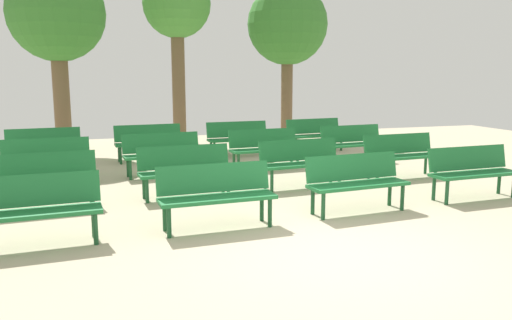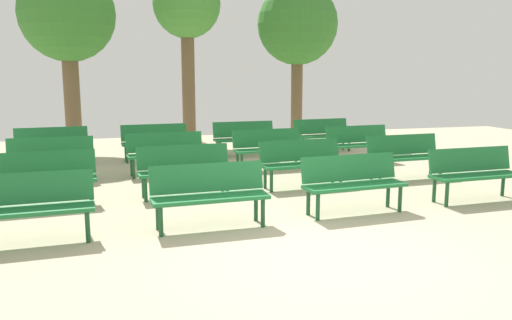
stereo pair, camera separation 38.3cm
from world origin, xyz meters
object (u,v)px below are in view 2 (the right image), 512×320
Objects in this scene: bench_r3_c2 at (245,136)px; bench_r2_c2 at (269,146)px; bench_r0_c0 at (27,204)px; bench_r2_c1 at (166,151)px; bench_r1_c1 at (184,167)px; bench_r1_c0 at (44,175)px; bench_r3_c3 at (322,133)px; bench_r0_c3 at (474,171)px; tree_0 at (298,26)px; tree_2 at (67,17)px; bench_r1_c3 at (405,154)px; bench_r0_c1 at (209,191)px; bench_r2_c0 at (51,157)px; bench_r3_c1 at (155,140)px; bench_r3_c0 at (52,144)px; bench_r2_c3 at (359,142)px; tree_1 at (187,9)px; bench_r0_c2 at (353,180)px; bench_r1_c2 at (302,160)px.

bench_r2_c2 is at bearing -89.28° from bench_r3_c2.
bench_r2_c1 is (2.09, 3.96, 0.00)m from bench_r0_c0.
bench_r3_c2 is at bearing 59.52° from bench_r1_c1.
bench_r3_c3 is (6.55, 4.25, 0.00)m from bench_r1_c0.
bench_r0_c3 is 5.73m from bench_r3_c3.
tree_2 is (-6.86, -0.69, 0.02)m from tree_0.
tree_0 reaches higher than bench_r1_c3.
bench_r0_c1 and bench_r2_c0 have the same top height.
bench_r2_c0 is (-6.98, 3.40, 0.00)m from bench_r0_c3.
tree_0 reaches higher than bench_r3_c1.
bench_r1_c3 is 0.99× the size of bench_r3_c3.
bench_r3_c0 is 0.33× the size of tree_2.
bench_r1_c1 is at bearing -141.07° from bench_r3_c3.
bench_r0_c0 is at bearing -140.42° from bench_r2_c2.
bench_r0_c0 is at bearing -127.43° from bench_r3_c2.
bench_r3_c0 is at bearing 163.25° from bench_r2_c3.
bench_r2_c1 is at bearing -64.35° from tree_2.
bench_r1_c3 is 0.31× the size of tree_1.
bench_r1_c0 is 1.01× the size of bench_r2_c0.
bench_r3_c2 is at bearing 88.34° from bench_r0_c2.
bench_r0_c2 is at bearing -23.82° from bench_r1_c0.
tree_0 reaches higher than bench_r0_c0.
bench_r0_c3 is 0.99× the size of bench_r2_c2.
bench_r0_c3 is at bearing -27.51° from bench_r2_c0.
tree_1 is at bearing 103.01° from bench_r3_c2.
bench_r2_c1 is at bearing 3.28° from bench_r2_c0.
bench_r2_c2 is 0.31× the size of tree_1.
tree_0 is (0.19, 4.87, 3.08)m from bench_r2_c3.
tree_0 is at bearing 60.61° from bench_r2_c2.
bench_r2_c0 and bench_r2_c3 have the same top height.
bench_r0_c3 is at bearing -69.14° from tree_1.
bench_r0_c3 is 1.00× the size of bench_r1_c3.
bench_r3_c2 and bench_r3_c3 have the same top height.
bench_r0_c1 is 1.00× the size of bench_r1_c1.
bench_r2_c0 is 6.80m from bench_r2_c3.
bench_r1_c0 is (-0.03, 1.85, 0.00)m from bench_r0_c0.
bench_r2_c2 is 2.96m from bench_r3_c3.
bench_r0_c3 is 0.99× the size of bench_r1_c0.
bench_r1_c0 is 0.33× the size of tree_2.
bench_r0_c3 is 5.95m from bench_r2_c1.
bench_r3_c0 is 0.31× the size of tree_1.
bench_r1_c3 is 1.00× the size of bench_r3_c2.
tree_1 is (1.35, 3.63, 3.54)m from bench_r3_c1.
bench_r1_c2 is 1.00× the size of bench_r3_c1.
bench_r1_c3 is (-0.13, 1.93, 0.00)m from bench_r0_c3.
bench_r0_c2 is 1.00× the size of bench_r2_c1.
bench_r0_c1 is 1.92m from bench_r1_c1.
bench_r1_c2 is 4.45m from bench_r3_c1.
bench_r3_c2 is 0.31× the size of tree_1.
bench_r3_c3 is at bearing 90.44° from bench_r1_c3.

